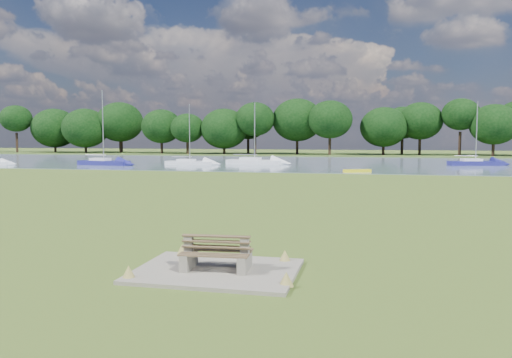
% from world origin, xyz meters
% --- Properties ---
extents(ground, '(220.00, 220.00, 0.00)m').
position_xyz_m(ground, '(0.00, 0.00, 0.00)').
color(ground, '#5C6327').
extents(river, '(220.00, 40.00, 0.10)m').
position_xyz_m(river, '(0.00, 42.00, 0.00)').
color(river, slate).
rests_on(river, ground).
extents(far_bank, '(220.00, 20.00, 0.40)m').
position_xyz_m(far_bank, '(0.00, 72.00, 0.00)').
color(far_bank, '#4C6626').
rests_on(far_bank, ground).
extents(concrete_pad, '(4.20, 3.20, 0.10)m').
position_xyz_m(concrete_pad, '(0.00, -14.00, 0.05)').
color(concrete_pad, gray).
rests_on(concrete_pad, ground).
extents(bench_pair, '(1.87, 1.18, 0.97)m').
position_xyz_m(bench_pair, '(-0.00, -14.00, 0.50)').
color(bench_pair, gray).
rests_on(bench_pair, concrete_pad).
extents(kayak, '(2.79, 1.75, 0.28)m').
position_xyz_m(kayak, '(2.77, 24.00, 0.19)').
color(kayak, yellow).
rests_on(kayak, river).
extents(tree_line, '(116.89, 8.85, 10.72)m').
position_xyz_m(tree_line, '(-12.91, 68.00, 6.42)').
color(tree_line, black).
rests_on(tree_line, far_bank).
extents(sailboat_0, '(6.65, 2.43, 9.17)m').
position_xyz_m(sailboat_0, '(-28.08, 29.44, 0.59)').
color(sailboat_0, navy).
rests_on(sailboat_0, river).
extents(sailboat_3, '(6.25, 2.08, 7.58)m').
position_xyz_m(sailboat_3, '(-18.14, 32.92, 0.46)').
color(sailboat_3, white).
rests_on(sailboat_3, river).
extents(sailboat_4, '(6.65, 3.32, 7.78)m').
position_xyz_m(sailboat_4, '(16.52, 38.81, 0.55)').
color(sailboat_4, navy).
rests_on(sailboat_4, river).
extents(sailboat_5, '(7.36, 2.75, 7.81)m').
position_xyz_m(sailboat_5, '(-10.45, 35.80, 0.54)').
color(sailboat_5, white).
rests_on(sailboat_5, river).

